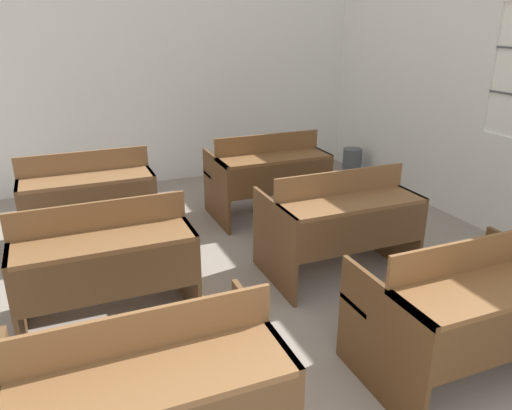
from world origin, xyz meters
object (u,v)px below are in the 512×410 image
at_px(bench_second_left, 104,260).
at_px(bench_second_right, 339,221).
at_px(bench_front_right, 468,306).
at_px(bench_third_right, 268,173).
at_px(bench_third_left, 88,196).
at_px(bench_front_left, 149,395).
at_px(wastepaper_bin, 352,163).

relative_size(bench_second_left, bench_second_right, 1.00).
distance_m(bench_front_right, bench_third_right, 2.64).
bearing_deg(bench_third_left, bench_second_left, -90.55).
bearing_deg(bench_front_left, bench_second_right, 37.62).
xyz_separation_m(bench_front_left, bench_third_right, (1.71, 2.66, 0.00)).
xyz_separation_m(bench_front_left, wastepaper_bin, (3.23, 3.47, -0.27)).
height_order(bench_third_right, wastepaper_bin, bench_third_right).
height_order(bench_front_left, bench_third_right, same).
bearing_deg(bench_third_left, bench_third_right, 0.35).
distance_m(bench_second_right, bench_third_left, 2.18).
xyz_separation_m(bench_second_right, wastepaper_bin, (1.51, 2.14, -0.27)).
bearing_deg(wastepaper_bin, bench_third_right, -151.95).
bearing_deg(bench_third_right, bench_front_right, -89.60).
bearing_deg(bench_second_left, bench_second_right, -0.10).
height_order(bench_second_right, wastepaper_bin, bench_second_right).
bearing_deg(bench_second_right, bench_front_right, -89.61).
distance_m(bench_second_left, bench_second_right, 1.74).
relative_size(bench_second_right, wastepaper_bin, 3.03).
bearing_deg(bench_third_right, bench_third_left, -179.65).
relative_size(bench_front_left, bench_front_right, 1.00).
relative_size(bench_front_left, bench_second_left, 1.00).
distance_m(bench_front_right, bench_second_left, 2.18).
bearing_deg(bench_front_left, bench_third_right, 57.27).
bearing_deg(bench_front_left, wastepaper_bin, 47.03).
bearing_deg(bench_second_right, bench_third_right, 90.41).
distance_m(bench_front_right, bench_third_left, 3.15).
distance_m(bench_front_left, bench_second_left, 1.33).
relative_size(bench_front_left, bench_third_left, 1.00).
xyz_separation_m(bench_second_left, bench_second_right, (1.74, -0.00, 0.00)).
bearing_deg(bench_third_left, bench_front_left, -89.77).
bearing_deg(bench_third_right, bench_second_right, -89.59).
bearing_deg(wastepaper_bin, bench_second_left, -146.65).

